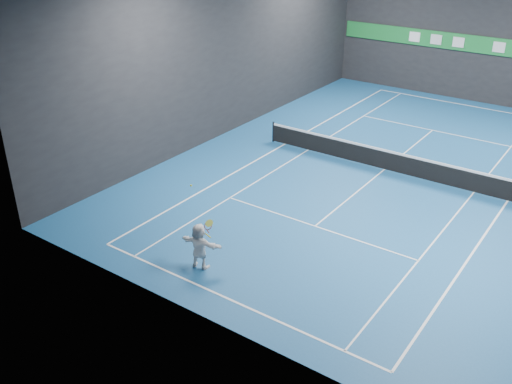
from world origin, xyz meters
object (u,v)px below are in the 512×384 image
Objects in this scene: tennis_ball at (191,186)px; tennis_racket at (208,227)px; player at (199,246)px; tennis_net at (385,159)px.

tennis_ball is 1.44m from tennis_racket.
tennis_racket is (0.38, 0.05, 0.85)m from player.
tennis_ball is 0.01× the size of tennis_net.
tennis_racket reaches higher than tennis_net.
tennis_ball reaches higher than tennis_net.
player is at bearing -24.74° from tennis_ball.
player reaches higher than tennis_net.
tennis_net is 11.13m from tennis_racket.
player is 0.93m from tennis_racket.
tennis_racket is (-1.42, -10.98, 1.13)m from tennis_net.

